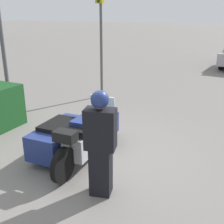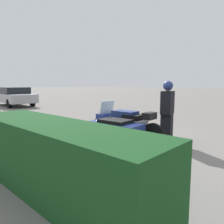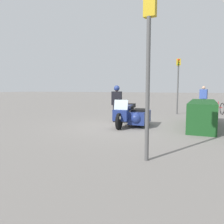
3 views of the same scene
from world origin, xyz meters
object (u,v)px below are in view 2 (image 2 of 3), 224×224
Objects in this scene: police_motorcycle at (117,127)px; hedge_bush_curbside at (53,157)px; officer_rider at (167,110)px; parked_car_background at (14,96)px.

police_motorcycle is 2.89m from hedge_bush_curbside.
officer_rider is 0.36× the size of parked_car_background.
police_motorcycle is at bearing -144.28° from officer_rider.
hedge_bush_curbside is 0.82× the size of parked_car_background.
parked_car_background reaches higher than police_motorcycle.
parked_car_background is (13.64, -5.21, 0.20)m from hedge_bush_curbside.
officer_rider is at bearing 178.78° from parked_car_background.
hedge_bush_curbside is (-0.13, 3.80, -0.39)m from officer_rider.
parked_car_background reaches higher than hedge_bush_curbside.
officer_rider is 0.44× the size of hedge_bush_curbside.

